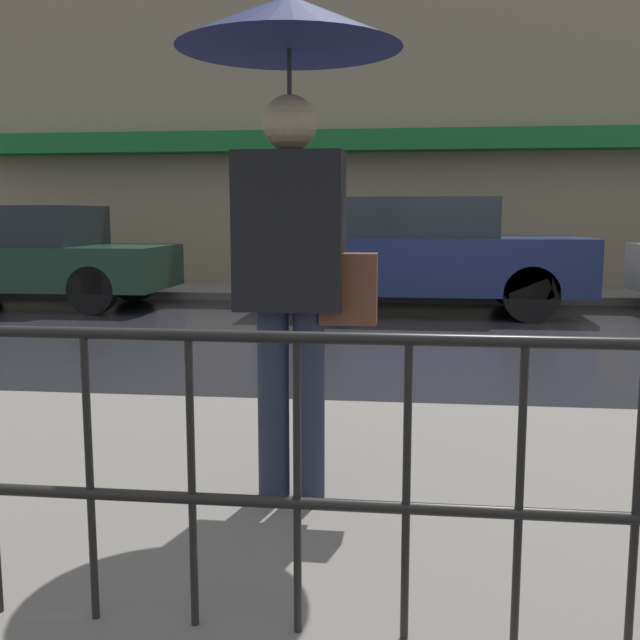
% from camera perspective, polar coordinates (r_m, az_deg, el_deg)
% --- Properties ---
extents(ground_plane, '(80.00, 80.00, 0.00)m').
position_cam_1_polar(ground_plane, '(8.29, 10.06, -1.45)').
color(ground_plane, black).
extents(sidewalk_near, '(28.00, 3.04, 0.12)m').
position_cam_1_polar(sidewalk_near, '(3.61, 14.34, -13.25)').
color(sidewalk_near, slate).
rests_on(sidewalk_near, ground_plane).
extents(sidewalk_far, '(28.00, 1.93, 0.12)m').
position_cam_1_polar(sidewalk_far, '(12.52, 9.01, 2.05)').
color(sidewalk_far, slate).
rests_on(sidewalk_far, ground_plane).
extents(lane_marking, '(25.20, 0.12, 0.01)m').
position_cam_1_polar(lane_marking, '(8.29, 10.06, -1.42)').
color(lane_marking, gold).
rests_on(lane_marking, ground_plane).
extents(building_storefront, '(28.00, 0.85, 5.78)m').
position_cam_1_polar(building_storefront, '(13.62, 9.11, 14.39)').
color(building_storefront, gray).
rests_on(building_storefront, ground_plane).
extents(railing_foreground, '(12.00, 0.04, 0.91)m').
position_cam_1_polar(railing_foreground, '(2.22, 19.17, -9.92)').
color(railing_foreground, black).
rests_on(railing_foreground, sidewalk_near).
extents(pedestrian, '(0.93, 0.93, 2.11)m').
position_cam_1_polar(pedestrian, '(3.19, -2.20, 14.35)').
color(pedestrian, '#23283D').
rests_on(pedestrian, sidewalk_near).
extents(car_dark_green, '(4.07, 1.76, 1.47)m').
position_cam_1_polar(car_dark_green, '(11.83, -21.36, 4.60)').
color(car_dark_green, '#193828').
rests_on(car_dark_green, ground_plane).
extents(car_navy, '(4.39, 1.87, 1.57)m').
position_cam_1_polar(car_navy, '(10.43, 7.51, 5.02)').
color(car_navy, '#19234C').
rests_on(car_navy, ground_plane).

